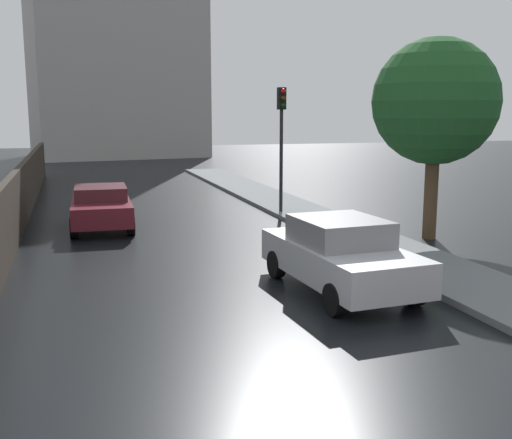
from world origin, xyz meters
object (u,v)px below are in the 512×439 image
object	(u,v)px
traffic_light	(282,126)
street_tree_near	(435,102)
car_maroon_mid_road	(101,207)
car_silver_near_kerb	(340,254)

from	to	relation	value
traffic_light	street_tree_near	xyz separation A→B (m)	(2.78, -5.04, 0.75)
car_maroon_mid_road	traffic_light	distance (m)	6.71
car_maroon_mid_road	street_tree_near	xyz separation A→B (m)	(8.99, -4.28, 3.17)
traffic_light	street_tree_near	bearing A→B (deg)	-61.16
car_silver_near_kerb	street_tree_near	bearing A→B (deg)	37.26
car_silver_near_kerb	car_maroon_mid_road	bearing A→B (deg)	113.66
car_maroon_mid_road	traffic_light	size ratio (longest dim) A/B	0.93
street_tree_near	car_silver_near_kerb	bearing A→B (deg)	-139.05
car_maroon_mid_road	street_tree_near	world-z (taller)	street_tree_near
car_maroon_mid_road	street_tree_near	bearing A→B (deg)	156.11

